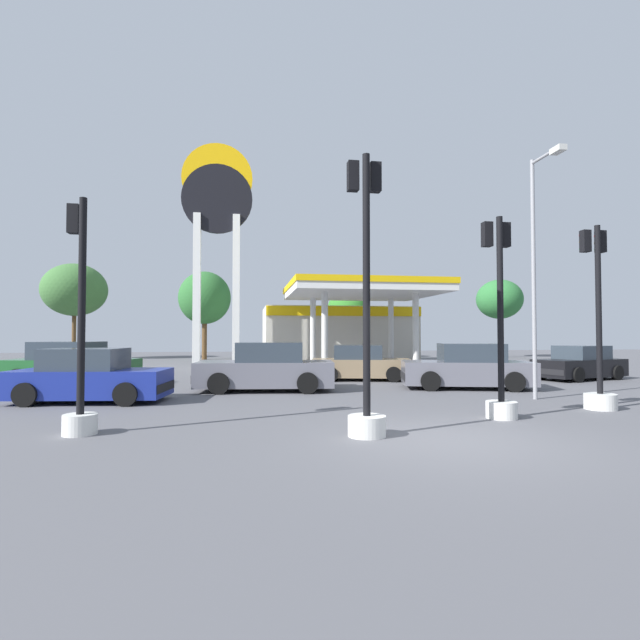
{
  "coord_description": "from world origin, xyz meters",
  "views": [
    {
      "loc": [
        -3.63,
        -8.26,
        1.91
      ],
      "look_at": [
        0.16,
        16.01,
        2.65
      ],
      "focal_mm": 26.71,
      "sensor_mm": 36.0,
      "label": 1
    }
  ],
  "objects_px": {
    "car_3": "(361,364)",
    "tree_3": "(500,299)",
    "corner_streetlamp": "(537,254)",
    "traffic_signal_2": "(598,353)",
    "station_pole_sign": "(217,225)",
    "car_4": "(71,366)",
    "traffic_signal_3": "(80,361)",
    "traffic_signal_0": "(500,348)",
    "car_2": "(580,364)",
    "tree_0": "(75,290)",
    "car_1": "(90,378)",
    "car_5": "(266,369)",
    "tree_2": "(348,309)",
    "car_0": "(467,368)",
    "tree_1": "(205,298)",
    "traffic_signal_1": "(366,340)"
  },
  "relations": [
    {
      "from": "tree_2",
      "to": "traffic_signal_0",
      "type": "bearing_deg",
      "value": -95.0
    },
    {
      "from": "car_3",
      "to": "car_5",
      "type": "xyz_separation_m",
      "value": [
        -4.06,
        -3.16,
        0.08
      ]
    },
    {
      "from": "tree_0",
      "to": "tree_2",
      "type": "height_order",
      "value": "tree_0"
    },
    {
      "from": "traffic_signal_2",
      "to": "car_1",
      "type": "bearing_deg",
      "value": 165.79
    },
    {
      "from": "traffic_signal_1",
      "to": "tree_1",
      "type": "distance_m",
      "value": 28.92
    },
    {
      "from": "station_pole_sign",
      "to": "car_2",
      "type": "relative_size",
      "value": 2.96
    },
    {
      "from": "car_5",
      "to": "traffic_signal_3",
      "type": "height_order",
      "value": "traffic_signal_3"
    },
    {
      "from": "station_pole_sign",
      "to": "car_3",
      "type": "xyz_separation_m",
      "value": [
        6.38,
        -7.83,
        -7.44
      ]
    },
    {
      "from": "corner_streetlamp",
      "to": "traffic_signal_2",
      "type": "bearing_deg",
      "value": -74.41
    },
    {
      "from": "traffic_signal_0",
      "to": "car_5",
      "type": "bearing_deg",
      "value": 129.62
    },
    {
      "from": "car_4",
      "to": "traffic_signal_3",
      "type": "xyz_separation_m",
      "value": [
        3.28,
        -9.22,
        0.66
      ]
    },
    {
      "from": "car_3",
      "to": "traffic_signal_0",
      "type": "bearing_deg",
      "value": -83.78
    },
    {
      "from": "car_2",
      "to": "car_5",
      "type": "bearing_deg",
      "value": -171.57
    },
    {
      "from": "car_3",
      "to": "tree_3",
      "type": "relative_size",
      "value": 0.67
    },
    {
      "from": "traffic_signal_0",
      "to": "tree_2",
      "type": "distance_m",
      "value": 27.52
    },
    {
      "from": "car_2",
      "to": "traffic_signal_3",
      "type": "bearing_deg",
      "value": -153.65
    },
    {
      "from": "station_pole_sign",
      "to": "traffic_signal_1",
      "type": "xyz_separation_m",
      "value": [
        3.89,
        -18.48,
        -6.3
      ]
    },
    {
      "from": "station_pole_sign",
      "to": "corner_streetlamp",
      "type": "relative_size",
      "value": 1.79
    },
    {
      "from": "traffic_signal_3",
      "to": "car_5",
      "type": "bearing_deg",
      "value": 59.52
    },
    {
      "from": "car_5",
      "to": "tree_2",
      "type": "relative_size",
      "value": 0.86
    },
    {
      "from": "tree_1",
      "to": "tree_3",
      "type": "relative_size",
      "value": 1.04
    },
    {
      "from": "traffic_signal_2",
      "to": "traffic_signal_0",
      "type": "bearing_deg",
      "value": -165.56
    },
    {
      "from": "car_2",
      "to": "tree_0",
      "type": "height_order",
      "value": "tree_0"
    },
    {
      "from": "car_5",
      "to": "traffic_signal_3",
      "type": "distance_m",
      "value": 7.59
    },
    {
      "from": "station_pole_sign",
      "to": "car_5",
      "type": "bearing_deg",
      "value": -78.04
    },
    {
      "from": "car_0",
      "to": "tree_3",
      "type": "bearing_deg",
      "value": 57.84
    },
    {
      "from": "tree_0",
      "to": "car_1",
      "type": "bearing_deg",
      "value": -70.56
    },
    {
      "from": "tree_3",
      "to": "car_5",
      "type": "bearing_deg",
      "value": -134.61
    },
    {
      "from": "traffic_signal_3",
      "to": "tree_1",
      "type": "relative_size",
      "value": 0.68
    },
    {
      "from": "station_pole_sign",
      "to": "car_4",
      "type": "bearing_deg",
      "value": -120.01
    },
    {
      "from": "car_3",
      "to": "traffic_signal_1",
      "type": "xyz_separation_m",
      "value": [
        -2.49,
        -10.65,
        1.14
      ]
    },
    {
      "from": "station_pole_sign",
      "to": "corner_streetlamp",
      "type": "xyz_separation_m",
      "value": [
        10.08,
        -14.52,
        -3.83
      ]
    },
    {
      "from": "car_1",
      "to": "car_3",
      "type": "bearing_deg",
      "value": 29.23
    },
    {
      "from": "tree_2",
      "to": "car_2",
      "type": "bearing_deg",
      "value": -73.12
    },
    {
      "from": "tree_2",
      "to": "car_3",
      "type": "bearing_deg",
      "value": -100.67
    },
    {
      "from": "car_2",
      "to": "traffic_signal_0",
      "type": "xyz_separation_m",
      "value": [
        -8.22,
        -8.09,
        0.94
      ]
    },
    {
      "from": "traffic_signal_0",
      "to": "tree_3",
      "type": "distance_m",
      "value": 30.72
    },
    {
      "from": "car_3",
      "to": "car_4",
      "type": "xyz_separation_m",
      "value": [
        -11.17,
        -0.45,
        0.08
      ]
    },
    {
      "from": "tree_3",
      "to": "traffic_signal_2",
      "type": "bearing_deg",
      "value": -114.83
    },
    {
      "from": "car_2",
      "to": "tree_0",
      "type": "relative_size",
      "value": 0.59
    },
    {
      "from": "car_3",
      "to": "traffic_signal_2",
      "type": "relative_size",
      "value": 0.92
    },
    {
      "from": "car_3",
      "to": "traffic_signal_0",
      "type": "height_order",
      "value": "traffic_signal_0"
    },
    {
      "from": "car_4",
      "to": "traffic_signal_1",
      "type": "distance_m",
      "value": 13.44
    },
    {
      "from": "car_2",
      "to": "tree_3",
      "type": "relative_size",
      "value": 0.67
    },
    {
      "from": "tree_0",
      "to": "tree_1",
      "type": "xyz_separation_m",
      "value": [
        9.85,
        -1.66,
        -0.63
      ]
    },
    {
      "from": "tree_1",
      "to": "station_pole_sign",
      "type": "bearing_deg",
      "value": -81.45
    },
    {
      "from": "car_1",
      "to": "tree_3",
      "type": "height_order",
      "value": "tree_3"
    },
    {
      "from": "car_0",
      "to": "car_4",
      "type": "height_order",
      "value": "car_4"
    },
    {
      "from": "car_5",
      "to": "traffic_signal_0",
      "type": "height_order",
      "value": "traffic_signal_0"
    },
    {
      "from": "car_5",
      "to": "tree_0",
      "type": "relative_size",
      "value": 0.65
    }
  ]
}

